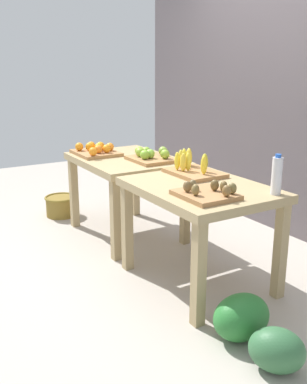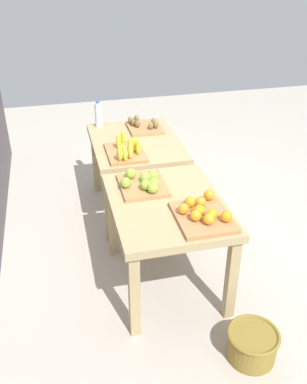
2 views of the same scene
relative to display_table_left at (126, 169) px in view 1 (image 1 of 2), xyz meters
name	(u,v)px [view 1 (image 1 of 2)]	position (x,y,z in m)	size (l,w,h in m)	color
ground_plane	(158,255)	(0.56, 0.00, -0.63)	(8.00, 8.00, 0.00)	#B2A89C
back_wall	(286,70)	(0.56, 1.35, 0.87)	(4.40, 0.12, 3.00)	#5E5559
display_table_left	(126,169)	(0.00, 0.00, 0.00)	(1.04, 0.80, 0.74)	tan
display_table_right	(200,200)	(1.12, 0.00, 0.00)	(1.04, 0.80, 0.74)	tan
orange_bin	(96,150)	(-0.26, -0.18, 0.15)	(0.45, 0.36, 0.11)	#A97849
apple_bin	(151,156)	(0.23, 0.12, 0.15)	(0.40, 0.36, 0.11)	#A97849
banana_crate	(192,168)	(0.82, 0.14, 0.16)	(0.44, 0.32, 0.17)	#A97849
kiwi_bin	(207,193)	(1.38, -0.14, 0.14)	(0.36, 0.32, 0.10)	#A97849
water_bottle	(277,176)	(1.55, 0.28, 0.23)	(0.07, 0.07, 0.26)	silver
watermelon_pile	(254,329)	(1.94, -0.22, -0.50)	(0.65, 0.41, 0.27)	#32663C
wicker_basket	(61,205)	(-0.83, -0.35, -0.52)	(0.34, 0.34, 0.21)	olive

